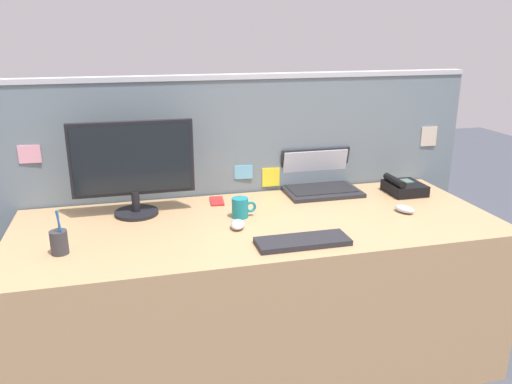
{
  "coord_description": "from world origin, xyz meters",
  "views": [
    {
      "loc": [
        -0.53,
        -2.03,
        1.52
      ],
      "look_at": [
        0.0,
        0.05,
        0.83
      ],
      "focal_mm": 35.98,
      "sensor_mm": 36.0,
      "label": 1
    }
  ],
  "objects_px": {
    "computer_mouse_right_hand": "(405,209)",
    "coffee_mug": "(241,208)",
    "desktop_monitor": "(133,164)",
    "laptop": "(319,182)",
    "computer_mouse_left_hand": "(238,225)",
    "cell_phone_red_case": "(217,201)",
    "pen_cup": "(59,242)",
    "keyboard_main": "(303,241)",
    "desk_phone": "(403,187)"
  },
  "relations": [
    {
      "from": "coffee_mug",
      "to": "desktop_monitor",
      "type": "bearing_deg",
      "value": 160.51
    },
    {
      "from": "computer_mouse_right_hand",
      "to": "desktop_monitor",
      "type": "bearing_deg",
      "value": 144.19
    },
    {
      "from": "desktop_monitor",
      "to": "keyboard_main",
      "type": "distance_m",
      "value": 0.84
    },
    {
      "from": "computer_mouse_left_hand",
      "to": "pen_cup",
      "type": "relative_size",
      "value": 0.57
    },
    {
      "from": "keyboard_main",
      "to": "coffee_mug",
      "type": "relative_size",
      "value": 3.3
    },
    {
      "from": "laptop",
      "to": "cell_phone_red_case",
      "type": "xyz_separation_m",
      "value": [
        -0.55,
        -0.05,
        -0.04
      ]
    },
    {
      "from": "computer_mouse_right_hand",
      "to": "cell_phone_red_case",
      "type": "height_order",
      "value": "computer_mouse_right_hand"
    },
    {
      "from": "laptop",
      "to": "desk_phone",
      "type": "height_order",
      "value": "laptop"
    },
    {
      "from": "cell_phone_red_case",
      "to": "computer_mouse_left_hand",
      "type": "bearing_deg",
      "value": -80.19
    },
    {
      "from": "desktop_monitor",
      "to": "pen_cup",
      "type": "xyz_separation_m",
      "value": [
        -0.29,
        -0.37,
        -0.19
      ]
    },
    {
      "from": "cell_phone_red_case",
      "to": "coffee_mug",
      "type": "relative_size",
      "value": 1.14
    },
    {
      "from": "pen_cup",
      "to": "cell_phone_red_case",
      "type": "distance_m",
      "value": 0.81
    },
    {
      "from": "desktop_monitor",
      "to": "computer_mouse_left_hand",
      "type": "xyz_separation_m",
      "value": [
        0.41,
        -0.29,
        -0.22
      ]
    },
    {
      "from": "desktop_monitor",
      "to": "laptop",
      "type": "height_order",
      "value": "desktop_monitor"
    },
    {
      "from": "keyboard_main",
      "to": "coffee_mug",
      "type": "height_order",
      "value": "coffee_mug"
    },
    {
      "from": "computer_mouse_right_hand",
      "to": "coffee_mug",
      "type": "relative_size",
      "value": 0.9
    },
    {
      "from": "laptop",
      "to": "cell_phone_red_case",
      "type": "height_order",
      "value": "laptop"
    },
    {
      "from": "laptop",
      "to": "computer_mouse_right_hand",
      "type": "bearing_deg",
      "value": -57.6
    },
    {
      "from": "computer_mouse_left_hand",
      "to": "coffee_mug",
      "type": "height_order",
      "value": "coffee_mug"
    },
    {
      "from": "pen_cup",
      "to": "cell_phone_red_case",
      "type": "xyz_separation_m",
      "value": [
        0.68,
        0.45,
        -0.04
      ]
    },
    {
      "from": "laptop",
      "to": "coffee_mug",
      "type": "height_order",
      "value": "laptop"
    },
    {
      "from": "computer_mouse_right_hand",
      "to": "computer_mouse_left_hand",
      "type": "bearing_deg",
      "value": 157.67
    },
    {
      "from": "desktop_monitor",
      "to": "computer_mouse_left_hand",
      "type": "relative_size",
      "value": 5.39
    },
    {
      "from": "keyboard_main",
      "to": "computer_mouse_left_hand",
      "type": "height_order",
      "value": "computer_mouse_left_hand"
    },
    {
      "from": "cell_phone_red_case",
      "to": "keyboard_main",
      "type": "bearing_deg",
      "value": -62.27
    },
    {
      "from": "computer_mouse_left_hand",
      "to": "laptop",
      "type": "bearing_deg",
      "value": 52.12
    },
    {
      "from": "laptop",
      "to": "computer_mouse_right_hand",
      "type": "distance_m",
      "value": 0.49
    },
    {
      "from": "desk_phone",
      "to": "pen_cup",
      "type": "bearing_deg",
      "value": -167.9
    },
    {
      "from": "desk_phone",
      "to": "computer_mouse_left_hand",
      "type": "xyz_separation_m",
      "value": [
        -0.93,
        -0.26,
        -0.02
      ]
    },
    {
      "from": "pen_cup",
      "to": "cell_phone_red_case",
      "type": "bearing_deg",
      "value": 33.53
    },
    {
      "from": "desktop_monitor",
      "to": "pen_cup",
      "type": "bearing_deg",
      "value": -127.88
    },
    {
      "from": "pen_cup",
      "to": "computer_mouse_right_hand",
      "type": "bearing_deg",
      "value": 3.41
    },
    {
      "from": "computer_mouse_left_hand",
      "to": "cell_phone_red_case",
      "type": "height_order",
      "value": "computer_mouse_left_hand"
    },
    {
      "from": "desk_phone",
      "to": "pen_cup",
      "type": "relative_size",
      "value": 1.09
    },
    {
      "from": "desktop_monitor",
      "to": "coffee_mug",
      "type": "bearing_deg",
      "value": -19.49
    },
    {
      "from": "pen_cup",
      "to": "desk_phone",
      "type": "bearing_deg",
      "value": 12.1
    },
    {
      "from": "keyboard_main",
      "to": "computer_mouse_right_hand",
      "type": "relative_size",
      "value": 3.68
    },
    {
      "from": "desktop_monitor",
      "to": "cell_phone_red_case",
      "type": "relative_size",
      "value": 4.24
    },
    {
      "from": "coffee_mug",
      "to": "computer_mouse_left_hand",
      "type": "bearing_deg",
      "value": -108.4
    },
    {
      "from": "cell_phone_red_case",
      "to": "computer_mouse_right_hand",
      "type": "bearing_deg",
      "value": -18.04
    },
    {
      "from": "desktop_monitor",
      "to": "laptop",
      "type": "relative_size",
      "value": 1.44
    },
    {
      "from": "coffee_mug",
      "to": "cell_phone_red_case",
      "type": "bearing_deg",
      "value": 105.95
    },
    {
      "from": "cell_phone_red_case",
      "to": "desktop_monitor",
      "type": "bearing_deg",
      "value": -163.29
    },
    {
      "from": "desk_phone",
      "to": "computer_mouse_right_hand",
      "type": "height_order",
      "value": "desk_phone"
    },
    {
      "from": "desktop_monitor",
      "to": "computer_mouse_left_hand",
      "type": "height_order",
      "value": "desktop_monitor"
    },
    {
      "from": "pen_cup",
      "to": "computer_mouse_left_hand",
      "type": "bearing_deg",
      "value": 7.16
    },
    {
      "from": "computer_mouse_right_hand",
      "to": "keyboard_main",
      "type": "bearing_deg",
      "value": 179.32
    },
    {
      "from": "computer_mouse_right_hand",
      "to": "coffee_mug",
      "type": "height_order",
      "value": "coffee_mug"
    },
    {
      "from": "computer_mouse_left_hand",
      "to": "pen_cup",
      "type": "xyz_separation_m",
      "value": [
        -0.7,
        -0.09,
        0.03
      ]
    },
    {
      "from": "desktop_monitor",
      "to": "cell_phone_red_case",
      "type": "distance_m",
      "value": 0.45
    }
  ]
}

